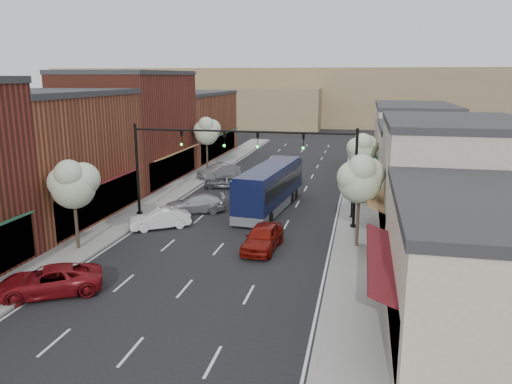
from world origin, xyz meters
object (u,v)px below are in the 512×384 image
Objects in this scene: tree_right_far at (362,148)px; parked_car_d at (224,182)px; signal_mast_right at (321,162)px; lamp_post_near at (353,179)px; parked_car_b at (160,219)px; parked_car_c at (195,204)px; tree_left_far at (207,131)px; tree_left_near at (73,183)px; tree_right_near at (360,178)px; coach_bus at (270,187)px; lamp_post_far at (357,147)px; parked_car_e at (219,171)px; parked_car_a at (49,281)px; signal_mast_left at (167,157)px; red_hatchback at (263,237)px.

tree_right_far is 13.15m from parked_car_d.
lamp_post_near is (2.18, 2.50, -1.62)m from signal_mast_right.
parked_car_c is at bearing 133.43° from parked_car_b.
lamp_post_near is at bearing 48.95° from signal_mast_right.
tree_left_far is (-16.60, 6.00, 0.61)m from tree_right_far.
signal_mast_right is 1.44× the size of tree_left_near.
tree_right_near is 10.88m from coach_bus.
lamp_post_far is at bearing 116.35° from parked_car_b.
parked_car_d is 4.85m from parked_car_e.
parked_car_b is 0.88× the size of parked_car_c.
tree_left_near is at bearing -57.37° from parked_car_e.
tree_right_far is 9.51m from lamp_post_near.
signal_mast_right reaches higher than lamp_post_far.
parked_car_a is at bearing -112.39° from lamp_post_far.
signal_mast_right is 11.24m from signal_mast_left.
tree_left_far is (-0.00, 26.00, 0.38)m from tree_left_near.
parked_car_a is 1.05× the size of parked_car_c.
signal_mast_right is 1.78× the size of red_hatchback.
parked_car_b is at bearing -158.18° from lamp_post_near.
tree_left_near reaches higher than parked_car_c.
tree_left_near is (-2.63, -8.05, -0.40)m from signal_mast_left.
tree_right_far reaches higher than parked_car_a.
signal_mast_right is at bearing -131.05° from lamp_post_near.
parked_car_d is at bearing -173.47° from tree_right_far.
lamp_post_far is (-0.55, 24.06, -1.45)m from tree_right_near.
tree_right_near is 24.19m from parked_car_e.
tree_left_near is at bearing -166.45° from tree_right_near.
signal_mast_left is 1.64× the size of parked_car_a.
lamp_post_far is 1.19× the size of parked_car_d.
tree_left_far is at bearing 173.44° from parked_car_c.
parked_car_a is at bearing -70.88° from tree_left_near.
parked_car_e is (-1.80, 4.50, 0.12)m from parked_car_d.
parked_car_e reaches higher than parked_car_c.
parked_car_d is at bearing 133.33° from signal_mast_right.
tree_left_far is at bearing -159.50° from parked_car_d.
signal_mast_right is 1.51× the size of tree_right_far.
coach_bus is (-4.23, 3.88, -2.79)m from signal_mast_right.
coach_bus is at bearing 137.45° from signal_mast_right.
coach_bus reaches higher than parked_car_a.
signal_mast_left is 13.75m from lamp_post_near.
signal_mast_left is at bearing -50.22° from parked_car_e.
tree_left_far is at bearing 136.11° from lamp_post_near.
tree_left_near is (-16.60, -4.00, -0.23)m from tree_right_near.
parked_car_c is at bearing 169.67° from signal_mast_right.
coach_bus is 2.44× the size of parked_car_c.
signal_mast_left is 0.71× the size of coach_bus.
signal_mast_right is 6.39m from coach_bus.
parked_car_b is at bearing -11.59° from parked_car_d.
tree_left_far reaches higher than parked_car_a.
signal_mast_left is at bearing -59.08° from parked_car_c.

